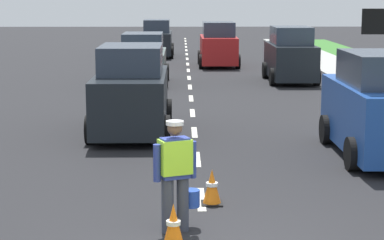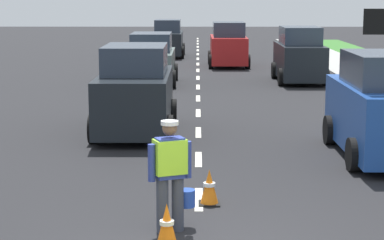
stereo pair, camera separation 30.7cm
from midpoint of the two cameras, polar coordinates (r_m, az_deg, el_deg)
name	(u,v)px [view 2 (the right image)]	position (r m, az deg, el deg)	size (l,w,h in m)	color
ground_plane	(198,77)	(30.28, 0.77, 3.45)	(96.00, 96.00, 0.00)	black
lane_center_line	(198,67)	(34.46, 0.73, 4.26)	(0.14, 46.40, 0.01)	silver
road_worker	(171,170)	(10.46, -0.83, -4.04)	(0.69, 0.55, 1.67)	#383D4C
traffic_cone_near	(209,187)	(11.94, 2.14, -5.40)	(0.36, 0.36, 0.60)	black
traffic_cone_far	(167,226)	(9.94, -1.13, -8.48)	(0.36, 0.36, 0.64)	black
car_oncoming_lead	(136,92)	(18.00, -4.06, 2.21)	(1.99, 4.22, 2.22)	black
car_oncoming_third	(168,39)	(40.44, -1.72, 6.47)	(1.87, 4.29, 2.07)	black
car_oncoming_second	(152,60)	(27.99, -2.95, 4.79)	(1.98, 4.18, 1.99)	slate
car_outgoing_far	(228,46)	(34.90, 3.19, 5.95)	(1.96, 3.84, 2.15)	red
car_parked_curbside	(384,109)	(15.82, 15.67, 0.86)	(2.02, 4.21, 2.26)	#1E4799
car_parked_far	(299,56)	(28.86, 8.90, 5.05)	(1.92, 3.98, 2.21)	black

